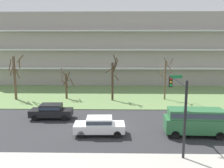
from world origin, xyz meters
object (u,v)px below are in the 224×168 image
tree_left (66,84)px  sedan_black_center_left (51,111)px  tree_right (165,78)px  van_green_near_left (195,120)px  traffic_signal_mast (179,99)px  tree_far_left (15,75)px  tree_center (113,78)px  sedan_white_center_right (99,125)px

tree_left → sedan_black_center_left: size_ratio=0.99×
tree_right → van_green_near_left: size_ratio=1.12×
sedan_black_center_left → traffic_signal_mast: (11.53, -7.18, 2.97)m
tree_far_left → tree_center: bearing=-1.5°
tree_left → sedan_white_center_right: (5.57, -13.55, -1.32)m
tree_right → sedan_black_center_left: tree_right is taller
van_green_near_left → tree_far_left: bearing=150.7°
tree_far_left → sedan_black_center_left: (7.13, -8.55, -2.60)m
tree_far_left → sedan_black_center_left: bearing=-50.2°
tree_far_left → tree_left: (6.97, 0.50, -1.28)m
tree_left → tree_right: size_ratio=0.74×
tree_far_left → van_green_near_left: bearing=-32.1°
tree_far_left → sedan_white_center_right: tree_far_left is taller
tree_center → sedan_black_center_left: tree_center is taller
tree_left → sedan_black_center_left: (0.16, -9.05, -1.32)m
tree_center → traffic_signal_mast: size_ratio=1.14×
tree_center → sedan_black_center_left: size_ratio=1.43×
tree_right → van_green_near_left: tree_right is taller
tree_far_left → van_green_near_left: 24.67m
van_green_near_left → traffic_signal_mast: bearing=-126.4°
sedan_black_center_left → van_green_near_left: bearing=160.7°
van_green_near_left → sedan_black_center_left: van_green_near_left is taller
sedan_black_center_left → sedan_white_center_right: same height
tree_right → sedan_black_center_left: size_ratio=1.33×
van_green_near_left → sedan_white_center_right: van_green_near_left is taller
tree_far_left → van_green_near_left: (20.84, -13.05, -2.07)m
tree_far_left → sedan_black_center_left: size_ratio=1.42×
sedan_black_center_left → traffic_signal_mast: 13.90m
tree_far_left → tree_right: (20.73, 0.25, -0.36)m
tree_left → tree_right: tree_right is taller
tree_right → tree_left: bearing=179.0°
tree_far_left → traffic_signal_mast: tree_far_left is taller
sedan_black_center_left → tree_right: bearing=-148.2°
tree_right → sedan_white_center_right: tree_right is taller
tree_left → sedan_white_center_right: tree_left is taller
tree_far_left → tree_right: size_ratio=1.06×
tree_far_left → sedan_white_center_right: 18.28m
van_green_near_left → traffic_signal_mast: (-2.18, -2.68, 2.45)m
tree_far_left → sedan_white_center_right: size_ratio=1.41×
tree_left → sedan_black_center_left: 9.15m
tree_far_left → traffic_signal_mast: size_ratio=1.13×
van_green_near_left → traffic_signal_mast: size_ratio=0.95×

